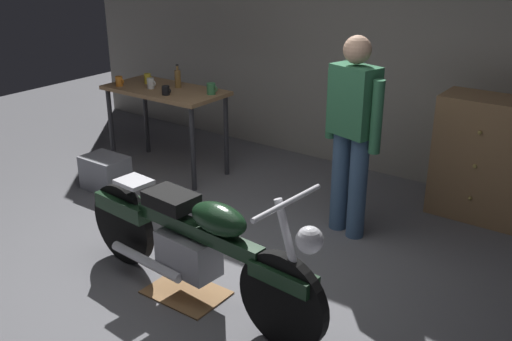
# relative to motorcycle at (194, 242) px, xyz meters

# --- Properties ---
(ground_plane) EXTENTS (12.00, 12.00, 0.00)m
(ground_plane) POSITION_rel_motorcycle_xyz_m (-0.18, 0.19, -0.45)
(ground_plane) COLOR slate
(back_wall) EXTENTS (8.00, 0.12, 3.10)m
(back_wall) POSITION_rel_motorcycle_xyz_m (-0.18, 2.99, 1.10)
(back_wall) COLOR gray
(back_wall) RESTS_ON ground_plane
(workbench) EXTENTS (1.30, 0.64, 0.90)m
(workbench) POSITION_rel_motorcycle_xyz_m (-1.86, 1.67, 0.34)
(workbench) COLOR #99724C
(workbench) RESTS_ON ground_plane
(motorcycle) EXTENTS (2.19, 0.60, 1.00)m
(motorcycle) POSITION_rel_motorcycle_xyz_m (0.00, 0.00, 0.00)
(motorcycle) COLOR black
(motorcycle) RESTS_ON ground_plane
(person_standing) EXTENTS (0.55, 0.32, 1.67)m
(person_standing) POSITION_rel_motorcycle_xyz_m (0.38, 1.51, 0.48)
(person_standing) COLOR #415F85
(person_standing) RESTS_ON ground_plane
(wooden_dresser) EXTENTS (0.80, 0.47, 1.10)m
(wooden_dresser) POSITION_rel_motorcycle_xyz_m (1.17, 2.49, 0.10)
(wooden_dresser) COLOR #99724C
(wooden_dresser) RESTS_ON ground_plane
(drip_tray) EXTENTS (0.56, 0.40, 0.01)m
(drip_tray) POSITION_rel_motorcycle_xyz_m (-0.10, 0.00, -0.44)
(drip_tray) COLOR olive
(drip_tray) RESTS_ON ground_plane
(storage_bin) EXTENTS (0.44, 0.32, 0.34)m
(storage_bin) POSITION_rel_motorcycle_xyz_m (-2.01, 0.92, -0.28)
(storage_bin) COLOR gray
(storage_bin) RESTS_ON ground_plane
(mug_yellow_tall) EXTENTS (0.11, 0.07, 0.11)m
(mug_yellow_tall) POSITION_rel_motorcycle_xyz_m (-2.16, 1.72, 0.50)
(mug_yellow_tall) COLOR yellow
(mug_yellow_tall) RESTS_ON workbench
(mug_white_ceramic) EXTENTS (0.11, 0.07, 0.11)m
(mug_white_ceramic) POSITION_rel_motorcycle_xyz_m (-1.97, 1.58, 0.51)
(mug_white_ceramic) COLOR white
(mug_white_ceramic) RESTS_ON workbench
(mug_green_speckled) EXTENTS (0.12, 0.09, 0.11)m
(mug_green_speckled) POSITION_rel_motorcycle_xyz_m (-1.32, 1.77, 0.51)
(mug_green_speckled) COLOR #3D7F4C
(mug_green_speckled) RESTS_ON workbench
(mug_orange_travel) EXTENTS (0.11, 0.08, 0.10)m
(mug_orange_travel) POSITION_rel_motorcycle_xyz_m (-2.32, 1.47, 0.50)
(mug_orange_travel) COLOR orange
(mug_orange_travel) RESTS_ON workbench
(mug_black_matte) EXTENTS (0.11, 0.08, 0.09)m
(mug_black_matte) POSITION_rel_motorcycle_xyz_m (-1.66, 1.49, 0.50)
(mug_black_matte) COLOR black
(mug_black_matte) RESTS_ON workbench
(bottle) EXTENTS (0.06, 0.06, 0.24)m
(bottle) POSITION_rel_motorcycle_xyz_m (-1.77, 1.78, 0.55)
(bottle) COLOR olive
(bottle) RESTS_ON workbench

